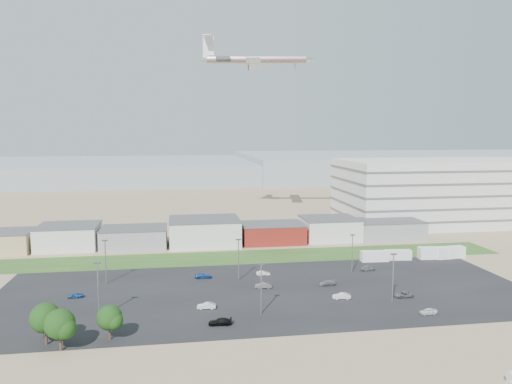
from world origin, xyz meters
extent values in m
plane|color=#91785C|center=(0.00, 0.00, 0.00)|extent=(700.00, 700.00, 0.00)
cube|color=black|center=(5.00, 20.00, 0.01)|extent=(120.00, 50.00, 0.01)
cube|color=#264C1C|center=(0.00, 52.00, 0.01)|extent=(160.00, 16.00, 0.02)
cube|color=silver|center=(90.00, 95.00, 12.50)|extent=(80.00, 40.00, 25.00)
imported|color=#595B5E|center=(33.98, 11.53, 0.57)|extent=(4.14, 1.94, 1.15)
imported|color=silver|center=(20.26, 12.61, 0.64)|extent=(4.00, 1.76, 1.28)
imported|color=silver|center=(34.27, 1.16, 0.59)|extent=(3.51, 1.51, 1.18)
imported|color=black|center=(-6.94, 2.07, 0.64)|extent=(4.53, 2.16, 1.27)
imported|color=silver|center=(-8.94, 11.13, 0.62)|extent=(3.89, 1.63, 1.25)
imported|color=navy|center=(-36.68, 22.38, 0.55)|extent=(3.29, 1.41, 1.11)
imported|color=navy|center=(-8.45, 32.74, 0.61)|extent=(4.31, 1.90, 1.23)
imported|color=#595B5E|center=(4.84, 22.69, 0.63)|extent=(3.96, 1.79, 1.26)
imported|color=#A5A5AA|center=(34.14, 32.80, 0.64)|extent=(3.86, 1.77, 1.28)
imported|color=#595B5E|center=(-36.11, 1.76, 0.61)|extent=(4.34, 2.15, 1.21)
imported|color=silver|center=(6.61, 32.86, 0.57)|extent=(3.47, 1.32, 1.13)
imported|color=#A5A5AA|center=(20.03, 22.32, 0.58)|extent=(4.14, 1.94, 1.17)
camera|label=1|loc=(-14.34, -87.38, 35.77)|focal=35.00mm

